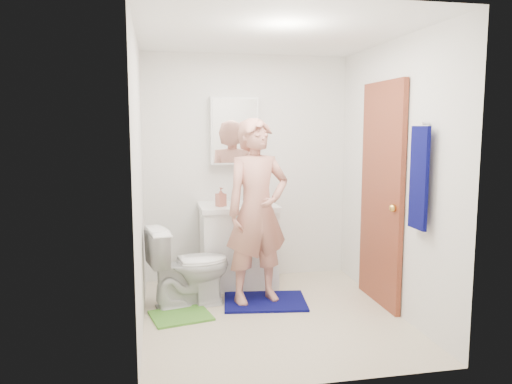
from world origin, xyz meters
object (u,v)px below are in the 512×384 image
(medicine_cabinet, at_px, (234,131))
(towel, at_px, (419,178))
(vanity_cabinet, at_px, (238,247))
(man, at_px, (257,211))
(soap_dispenser, at_px, (221,197))
(toilet, at_px, (189,266))
(toothbrush_cup, at_px, (264,198))

(medicine_cabinet, relative_size, towel, 0.87)
(vanity_cabinet, xyz_separation_m, man, (0.09, -0.56, 0.47))
(vanity_cabinet, bearing_deg, soap_dispenser, -155.72)
(vanity_cabinet, distance_m, soap_dispenser, 0.58)
(towel, distance_m, soap_dispenser, 1.98)
(toilet, xyz_separation_m, man, (0.63, -0.05, 0.50))
(man, bearing_deg, soap_dispenser, 105.59)
(soap_dispenser, relative_size, man, 0.11)
(medicine_cabinet, bearing_deg, toilet, -125.99)
(medicine_cabinet, distance_m, soap_dispenser, 0.75)
(vanity_cabinet, relative_size, toothbrush_cup, 6.85)
(towel, distance_m, toilet, 2.16)
(medicine_cabinet, relative_size, toilet, 0.93)
(medicine_cabinet, xyz_separation_m, toothbrush_cup, (0.30, -0.09, -0.70))
(man, bearing_deg, vanity_cabinet, 84.77)
(towel, relative_size, soap_dispenser, 4.20)
(medicine_cabinet, distance_m, toothbrush_cup, 0.77)
(toothbrush_cup, xyz_separation_m, man, (-0.21, -0.69, -0.02))
(medicine_cabinet, distance_m, man, 1.08)
(vanity_cabinet, bearing_deg, man, -80.94)
(medicine_cabinet, height_order, man, medicine_cabinet)
(toilet, bearing_deg, toothbrush_cup, -64.48)
(towel, bearing_deg, toilet, 150.60)
(toilet, bearing_deg, man, -106.35)
(towel, relative_size, toothbrush_cup, 6.85)
(vanity_cabinet, relative_size, towel, 1.00)
(towel, bearing_deg, medicine_cabinet, 124.61)
(medicine_cabinet, relative_size, man, 0.41)
(toilet, bearing_deg, towel, -131.58)
(soap_dispenser, bearing_deg, vanity_cabinet, 24.28)
(vanity_cabinet, xyz_separation_m, soap_dispenser, (-0.19, -0.08, 0.55))
(towel, distance_m, man, 1.48)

